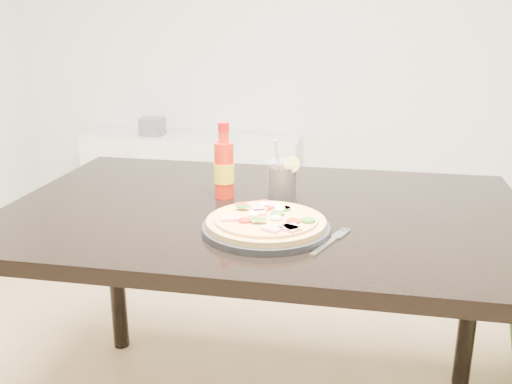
% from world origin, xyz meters
% --- Properties ---
extents(dining_table, '(1.40, 0.90, 0.75)m').
position_xyz_m(dining_table, '(0.04, 0.05, 0.67)').
color(dining_table, black).
rests_on(dining_table, ground).
extents(plate, '(0.31, 0.31, 0.02)m').
position_xyz_m(plate, '(0.08, -0.12, 0.76)').
color(plate, black).
rests_on(plate, dining_table).
extents(pizza, '(0.29, 0.29, 0.03)m').
position_xyz_m(pizza, '(0.08, -0.12, 0.78)').
color(pizza, tan).
rests_on(pizza, plate).
extents(hot_sauce_bottle, '(0.07, 0.07, 0.22)m').
position_xyz_m(hot_sauce_bottle, '(-0.09, 0.12, 0.84)').
color(hot_sauce_bottle, red).
rests_on(hot_sauce_bottle, dining_table).
extents(cola_cup, '(0.09, 0.09, 0.18)m').
position_xyz_m(cola_cup, '(0.08, 0.12, 0.80)').
color(cola_cup, black).
rests_on(cola_cup, dining_table).
extents(fork, '(0.08, 0.18, 0.00)m').
position_xyz_m(fork, '(0.24, -0.16, 0.75)').
color(fork, silver).
rests_on(fork, dining_table).
extents(media_console, '(1.40, 0.34, 0.50)m').
position_xyz_m(media_console, '(-0.80, 2.07, 0.25)').
color(media_console, white).
rests_on(media_console, ground).
extents(cd_stack, '(0.14, 0.12, 0.11)m').
position_xyz_m(cd_stack, '(-1.05, 2.05, 0.56)').
color(cd_stack, slate).
rests_on(cd_stack, media_console).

